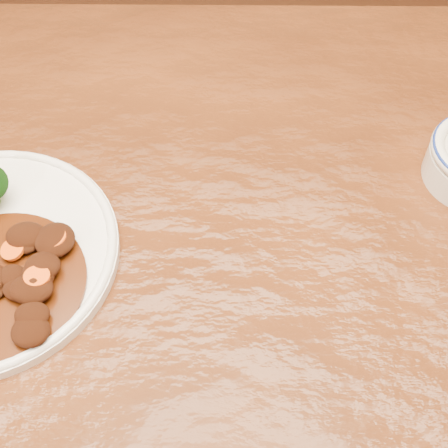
{
  "coord_description": "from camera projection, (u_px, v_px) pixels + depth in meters",
  "views": [
    {
      "loc": [
        0.05,
        -0.4,
        1.32
      ],
      "look_at": [
        0.04,
        0.01,
        0.77
      ],
      "focal_mm": 50.0,
      "sensor_mm": 36.0,
      "label": 1
    }
  ],
  "objects": [
    {
      "name": "mince_stew",
      "position": [
        3.0,
        279.0,
        0.64
      ],
      "size": [
        0.19,
        0.19,
        0.03
      ],
      "color": "#461F07",
      "rests_on": "dinner_plate"
    },
    {
      "name": "dining_table",
      "position": [
        194.0,
        281.0,
        0.76
      ],
      "size": [
        1.51,
        0.92,
        0.75
      ],
      "rotation": [
        0.0,
        0.0,
        0.02
      ],
      "color": "#5B2A10",
      "rests_on": "ground"
    },
    {
      "name": "ground",
      "position": [
        207.0,
        448.0,
        1.3
      ],
      "size": [
        4.0,
        4.0,
        0.0
      ],
      "primitive_type": "plane",
      "color": "#4D2913",
      "rests_on": "ground"
    }
  ]
}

